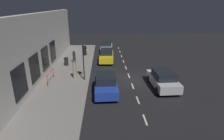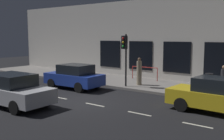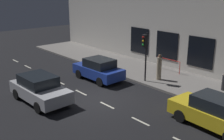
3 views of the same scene
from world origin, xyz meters
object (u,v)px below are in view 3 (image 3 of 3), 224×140
parked_car_0 (215,112)px  pedestrian_1 (159,68)px  parked_car_3 (40,89)px  parked_car_1 (99,69)px  traffic_light (145,46)px

parked_car_0 → pedestrian_1: bearing=64.5°
parked_car_0 → parked_car_3: (-4.78, 8.34, 0.00)m
parked_car_3 → pedestrian_1: 8.33m
parked_car_1 → parked_car_3: same height
traffic_light → pedestrian_1: (1.09, -0.42, -1.62)m
pedestrian_1 → parked_car_0: bearing=-46.8°
parked_car_1 → parked_car_3: (-5.04, -0.84, 0.00)m
traffic_light → parked_car_3: bearing=165.1°
parked_car_0 → pedestrian_1: size_ratio=2.37×
traffic_light → pedestrian_1: bearing=-21.2°
parked_car_0 → pedestrian_1: (3.24, 6.08, 0.22)m
traffic_light → parked_car_0: traffic_light is taller
traffic_light → parked_car_1: traffic_light is taller
traffic_light → parked_car_1: bearing=125.2°
parked_car_1 → pedestrian_1: size_ratio=2.14×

